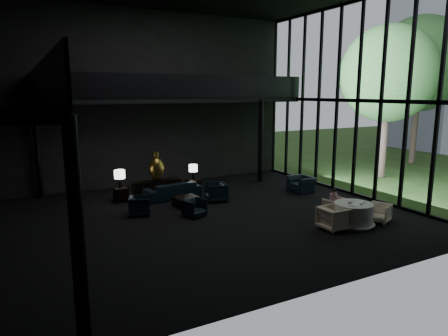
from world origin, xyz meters
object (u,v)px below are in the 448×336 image
dining_chair_west (334,216)px  child (334,197)px  lounge_armchair_west (140,205)px  dining_chair_east (379,213)px  window_armchair (301,182)px  dining_table (353,216)px  table_lamp_left (120,175)px  lounge_armchair_south (194,208)px  console (157,188)px  side_table_right (194,186)px  sofa (173,186)px  bronze_urn (157,168)px  side_table_left (121,195)px  table_lamp_right (193,169)px  coffee_table (186,202)px  dining_chair_north (337,207)px  lounge_armchair_east (216,190)px

dining_chair_west → child: bearing=-43.0°
lounge_armchair_west → dining_chair_east: 8.30m
window_armchair → dining_table: size_ratio=0.72×
dining_chair_east → window_armchair: bearing=152.6°
table_lamp_left → lounge_armchair_south: (1.82, -3.28, -0.76)m
console → lounge_armchair_south: size_ratio=3.31×
table_lamp_left → side_table_right: size_ratio=1.22×
table_lamp_left → child: bearing=-42.9°
sofa → side_table_right: bearing=-163.4°
dining_chair_west → child: size_ratio=1.48×
console → bronze_urn: size_ratio=1.71×
bronze_urn → sofa: bearing=-58.8°
console → lounge_armchair_south: console is taller
bronze_urn → side_table_right: 1.84m
side_table_left → table_lamp_left: table_lamp_left is taller
table_lamp_right → lounge_armchair_south: (-1.38, -3.27, -0.74)m
dining_chair_east → bronze_urn: bearing=-164.7°
table_lamp_right → table_lamp_left: bearing=179.8°
sofa → child: 6.51m
side_table_left → table_lamp_right: 3.29m
window_armchair → coffee_table: window_armchair is taller
console → window_armchair: window_armchair is taller
window_armchair → child: bearing=-22.4°
side_table_left → lounge_armchair_west: (0.17, -2.15, 0.09)m
bronze_urn → lounge_armchair_west: (-1.43, -2.38, -0.80)m
child → sofa: bearing=-51.6°
bronze_urn → dining_chair_east: size_ratio=1.92×
dining_chair_north → dining_chair_west: dining_chair_west is taller
table_lamp_right → bronze_urn: bearing=173.3°
table_lamp_right → lounge_armchair_east: size_ratio=0.72×
lounge_armchair_west → dining_chair_north: (6.04, -3.48, -0.01)m
sofa → lounge_armchair_south: size_ratio=4.12×
bronze_urn → lounge_armchair_east: 2.79m
table_lamp_left → lounge_armchair_south: table_lamp_left is taller
window_armchair → dining_chair_west: bearing=-27.7°
lounge_armchair_east → dining_chair_north: lounge_armchair_east is taller
table_lamp_right → sofa: 1.39m
lounge_armchair_west → dining_chair_east: bearing=-104.2°
side_table_left → dining_chair_north: (6.21, -5.63, 0.08)m
lounge_armchair_west → dining_table: bearing=-107.7°
console → coffee_table: size_ratio=2.42×
sofa → dining_chair_north: (4.17, -5.14, -0.14)m
table_lamp_right → lounge_armchair_west: table_lamp_right is taller
sofa → dining_chair_west: (3.17, -6.06, -0.06)m
dining_chair_north → dining_chair_east: 1.39m
side_table_right → lounge_armchair_south: lounge_armchair_south is taller
lounge_armchair_south → dining_chair_west: 4.76m
side_table_left → dining_chair_west: dining_chair_west is taller
coffee_table → lounge_armchair_west: bearing=-172.2°
lounge_armchair_east → side_table_right: bearing=-161.1°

